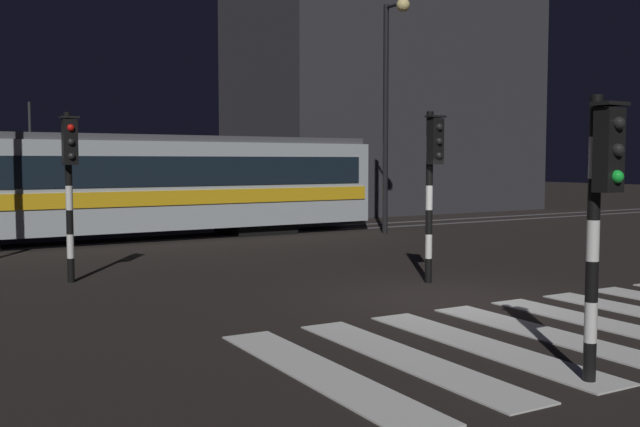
% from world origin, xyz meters
% --- Properties ---
extents(ground_plane, '(120.00, 120.00, 0.00)m').
position_xyz_m(ground_plane, '(0.00, 0.00, 0.00)').
color(ground_plane, black).
extents(rail_near, '(80.00, 0.12, 0.03)m').
position_xyz_m(rail_near, '(0.00, 11.83, 0.01)').
color(rail_near, '#59595E').
rests_on(rail_near, ground).
extents(rail_far, '(80.00, 0.12, 0.03)m').
position_xyz_m(rail_far, '(0.00, 13.26, 0.01)').
color(rail_far, '#59595E').
rests_on(rail_far, ground).
extents(crosswalk_zebra, '(9.55, 4.62, 0.02)m').
position_xyz_m(crosswalk_zebra, '(-0.00, -2.83, 0.01)').
color(crosswalk_zebra, silver).
rests_on(crosswalk_zebra, ground).
extents(traffic_light_kerb_mid_left, '(0.36, 0.42, 3.17)m').
position_xyz_m(traffic_light_kerb_mid_left, '(-1.98, -4.63, 2.09)').
color(traffic_light_kerb_mid_left, black).
rests_on(traffic_light_kerb_mid_left, ground).
extents(traffic_light_median_centre, '(0.36, 0.42, 3.44)m').
position_xyz_m(traffic_light_median_centre, '(0.84, 1.46, 2.27)').
color(traffic_light_median_centre, black).
rests_on(traffic_light_median_centre, ground).
extents(traffic_light_corner_far_left, '(0.36, 0.42, 3.43)m').
position_xyz_m(traffic_light_corner_far_left, '(-5.30, 5.30, 2.26)').
color(traffic_light_corner_far_left, black).
rests_on(traffic_light_corner_far_left, ground).
extents(street_lamp_trackside_right, '(0.44, 1.21, 7.70)m').
position_xyz_m(street_lamp_trackside_right, '(6.14, 9.84, 4.83)').
color(street_lamp_trackside_right, black).
rests_on(street_lamp_trackside_right, ground).
extents(tram, '(17.15, 2.58, 4.15)m').
position_xyz_m(tram, '(-2.19, 12.54, 1.75)').
color(tram, '#B2BCC1').
rests_on(tram, ground).
extents(building_backdrop, '(14.52, 8.00, 13.43)m').
position_xyz_m(building_backdrop, '(13.43, 19.89, 6.71)').
color(building_backdrop, '#2D2D33').
rests_on(building_backdrop, ground).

